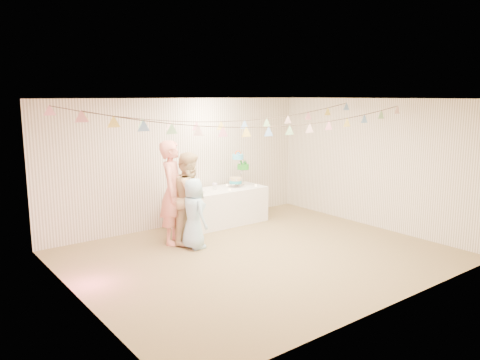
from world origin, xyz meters
TOP-DOWN VIEW (x-y plane):
  - floor at (0.00, 0.00)m, footprint 6.00×6.00m
  - ceiling at (0.00, 0.00)m, footprint 6.00×6.00m
  - back_wall at (0.00, 2.50)m, footprint 6.00×6.00m
  - front_wall at (0.00, -2.50)m, footprint 6.00×6.00m
  - left_wall at (-3.00, 0.00)m, footprint 5.00×5.00m
  - right_wall at (3.00, 0.00)m, footprint 5.00×5.00m
  - table at (0.58, 1.99)m, footprint 1.98×0.79m
  - cake_stand at (1.13, 2.04)m, footprint 0.64×0.38m
  - cake_bottom at (0.98, 1.98)m, footprint 0.31×0.31m
  - cake_middle at (1.31, 2.13)m, footprint 0.27×0.27m
  - cake_top_tier at (1.07, 2.01)m, footprint 0.25×0.25m
  - platter at (-0.01, 1.94)m, footprint 0.31×0.31m
  - posy at (0.49, 2.04)m, footprint 0.12×0.12m
  - person_adult_a at (-0.80, 1.48)m, footprint 0.79×0.81m
  - person_adult_b at (-0.55, 1.30)m, footprint 1.02×1.01m
  - person_child at (-0.67, 0.99)m, footprint 0.40×0.61m
  - bunting_back at (0.00, 1.10)m, footprint 5.60×1.10m
  - bunting_front at (0.00, -0.20)m, footprint 5.60×0.90m
  - tealight_0 at (-0.22, 1.84)m, footprint 0.04×0.04m
  - tealight_1 at (0.23, 2.17)m, footprint 0.04×0.04m
  - tealight_2 at (0.68, 1.77)m, footprint 0.04×0.04m
  - tealight_3 at (0.93, 2.21)m, footprint 0.04×0.04m
  - tealight_4 at (1.40, 1.81)m, footprint 0.04×0.04m

SIDE VIEW (x-z plane):
  - floor at x=0.00m, z-range 0.00..0.00m
  - table at x=0.58m, z-range 0.00..0.74m
  - person_child at x=-0.67m, z-range 0.00..1.25m
  - tealight_0 at x=-0.22m, z-range 0.74..0.77m
  - tealight_1 at x=0.23m, z-range 0.74..0.77m
  - tealight_2 at x=0.68m, z-range 0.74..0.77m
  - tealight_3 at x=0.93m, z-range 0.74..0.77m
  - tealight_4 at x=1.40m, z-range 0.74..0.77m
  - platter at x=-0.01m, z-range 0.75..0.77m
  - posy at x=0.49m, z-range 0.75..0.89m
  - person_adult_b at x=-0.55m, z-range 0.00..1.66m
  - cake_bottom at x=0.98m, z-range 0.76..0.91m
  - person_adult_a at x=-0.80m, z-range 0.00..1.87m
  - cake_middle at x=1.31m, z-range 1.00..1.22m
  - cake_stand at x=1.13m, z-range 0.75..1.46m
  - back_wall at x=0.00m, z-range 1.30..1.30m
  - front_wall at x=0.00m, z-range 1.30..1.30m
  - left_wall at x=-3.00m, z-range 1.30..1.30m
  - right_wall at x=3.00m, z-range 1.30..1.30m
  - cake_top_tier at x=1.07m, z-range 1.28..1.47m
  - bunting_front at x=0.00m, z-range 2.14..2.50m
  - bunting_back at x=0.00m, z-range 2.15..2.55m
  - ceiling at x=0.00m, z-range 2.60..2.60m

